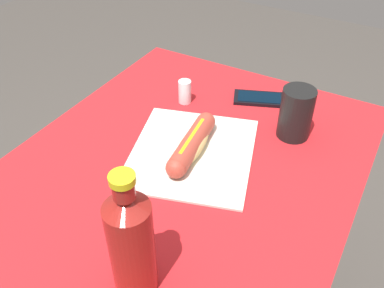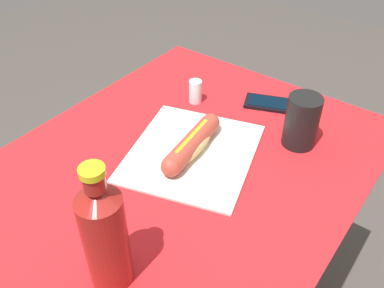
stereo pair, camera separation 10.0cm
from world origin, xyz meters
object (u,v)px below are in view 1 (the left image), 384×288
Objects in this scene: salt_shaker at (185,92)px; drinking_cup at (296,113)px; hot_dog at (192,144)px; cell_phone at (259,98)px; soda_bottle at (131,242)px.

drinking_cup is at bearing 90.21° from salt_shaker.
drinking_cup is 1.99× the size of salt_shaker.
salt_shaker reaches higher than hot_dog.
hot_dog is 1.47× the size of cell_phone.
salt_shaker is at bearing -58.24° from cell_phone.
soda_bottle is 0.56m from drinking_cup.
cell_phone is (-0.30, 0.05, -0.03)m from hot_dog.
drinking_cup reaches higher than hot_dog.
soda_bottle is at bearing 14.07° from hot_dog.
salt_shaker is (-0.19, -0.13, 0.00)m from hot_dog.
cell_phone is 2.40× the size of salt_shaker.
hot_dog reaches higher than cell_phone.
hot_dog is 0.31m from cell_phone.
hot_dog is at bearing -9.57° from cell_phone.
cell_phone is 0.21m from salt_shaker.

